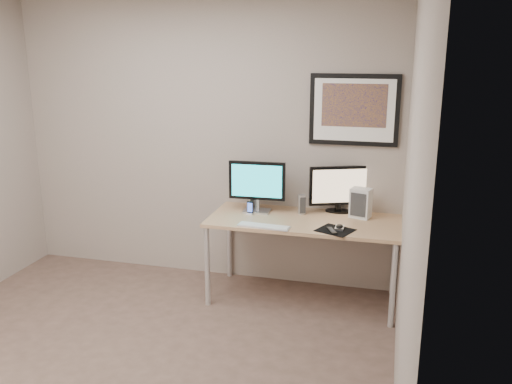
% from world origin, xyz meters
% --- Properties ---
extents(floor, '(3.60, 3.60, 0.00)m').
position_xyz_m(floor, '(0.00, 0.00, 0.00)').
color(floor, brown).
rests_on(floor, ground).
extents(room, '(3.60, 3.60, 3.60)m').
position_xyz_m(room, '(0.00, 0.45, 1.64)').
color(room, white).
rests_on(room, ground).
extents(desk, '(1.60, 0.70, 0.73)m').
position_xyz_m(desk, '(1.00, 1.35, 0.66)').
color(desk, '#A4754F').
rests_on(desk, floor).
extents(framed_art, '(0.75, 0.04, 0.60)m').
position_xyz_m(framed_art, '(1.35, 1.68, 1.62)').
color(framed_art, black).
rests_on(framed_art, room).
extents(monitor_large, '(0.50, 0.17, 0.45)m').
position_xyz_m(monitor_large, '(0.56, 1.45, 0.98)').
color(monitor_large, '#B7B8BD').
rests_on(monitor_large, desk).
extents(monitor_tv, '(0.50, 0.22, 0.41)m').
position_xyz_m(monitor_tv, '(1.26, 1.63, 0.95)').
color(monitor_tv, black).
rests_on(monitor_tv, desk).
extents(speaker_left, '(0.10, 0.10, 0.20)m').
position_xyz_m(speaker_left, '(0.50, 1.58, 0.83)').
color(speaker_left, '#B7B8BD').
rests_on(speaker_left, desk).
extents(speaker_right, '(0.09, 0.09, 0.17)m').
position_xyz_m(speaker_right, '(0.95, 1.50, 0.81)').
color(speaker_right, '#B7B8BD').
rests_on(speaker_right, desk).
extents(phone_dock, '(0.06, 0.06, 0.12)m').
position_xyz_m(phone_dock, '(0.53, 1.36, 0.79)').
color(phone_dock, black).
rests_on(phone_dock, desk).
extents(keyboard, '(0.43, 0.15, 0.01)m').
position_xyz_m(keyboard, '(0.72, 1.07, 0.74)').
color(keyboard, silver).
rests_on(keyboard, desk).
extents(mousepad, '(0.33, 0.32, 0.00)m').
position_xyz_m(mousepad, '(1.29, 1.13, 0.73)').
color(mousepad, black).
rests_on(mousepad, desk).
extents(mouse, '(0.06, 0.11, 0.04)m').
position_xyz_m(mouse, '(1.32, 1.16, 0.75)').
color(mouse, black).
rests_on(mouse, mousepad).
extents(remote, '(0.10, 0.16, 0.02)m').
position_xyz_m(remote, '(1.27, 1.09, 0.74)').
color(remote, black).
rests_on(remote, desk).
extents(fan_unit, '(0.19, 0.16, 0.25)m').
position_xyz_m(fan_unit, '(1.45, 1.52, 0.86)').
color(fan_unit, silver).
rests_on(fan_unit, desk).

